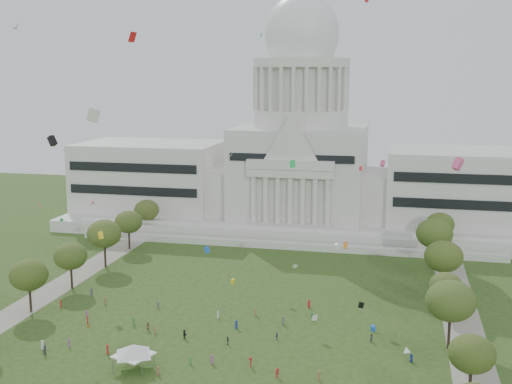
{
  "coord_description": "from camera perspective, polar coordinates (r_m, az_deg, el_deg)",
  "views": [
    {
      "loc": [
        33.74,
        -103.66,
        51.72
      ],
      "look_at": [
        0.0,
        45.0,
        24.0
      ],
      "focal_mm": 45.0,
      "sensor_mm": 36.0,
      "label": 1
    }
  ],
  "objects": [
    {
      "name": "event_tent",
      "position": [
        119.78,
        -10.85,
        -13.59
      ],
      "size": [
        10.53,
        10.53,
        4.62
      ],
      "color": "#4C4C4C",
      "rests_on": "ground"
    },
    {
      "name": "person_0",
      "position": [
        124.45,
        13.64,
        -14.14
      ],
      "size": [
        0.94,
        0.78,
        1.65
      ],
      "primitive_type": "imported",
      "rotation": [
        0.0,
        0.0,
        5.9
      ],
      "color": "navy",
      "rests_on": "ground"
    },
    {
      "name": "ground",
      "position": [
        120.66,
        -4.9,
        -15.12
      ],
      "size": [
        400.0,
        400.0,
        0.0
      ],
      "primitive_type": "plane",
      "color": "#2B4517",
      "rests_on": "ground"
    },
    {
      "name": "row_tree_l_5",
      "position": [
        196.52,
        -11.26,
        -2.63
      ],
      "size": [
        8.33,
        8.33,
        11.85
      ],
      "color": "black",
      "rests_on": "ground"
    },
    {
      "name": "row_tree_l_6",
      "position": [
        213.44,
        -9.7,
        -1.59
      ],
      "size": [
        8.19,
        8.19,
        11.64
      ],
      "color": "black",
      "rests_on": "ground"
    },
    {
      "name": "row_tree_r_5",
      "position": [
        179.07,
        15.57,
        -3.58
      ],
      "size": [
        9.82,
        9.82,
        13.96
      ],
      "color": "black",
      "rests_on": "ground"
    },
    {
      "name": "path_right",
      "position": [
        144.02,
        17.93,
        -11.26
      ],
      "size": [
        8.0,
        160.0,
        0.04
      ],
      "primitive_type": "cube",
      "color": "gray",
      "rests_on": "ground"
    },
    {
      "name": "row_tree_r_6",
      "position": [
        196.98,
        16.04,
        -2.78
      ],
      "size": [
        8.42,
        8.42,
        11.97
      ],
      "color": "black",
      "rests_on": "ground"
    },
    {
      "name": "row_tree_r_3",
      "position": [
        145.57,
        16.51,
        -7.99
      ],
      "size": [
        7.01,
        7.01,
        9.98
      ],
      "color": "black",
      "rests_on": "ground"
    },
    {
      "name": "person_8",
      "position": [
        136.42,
        -9.57,
        -11.71
      ],
      "size": [
        0.97,
        0.69,
        1.83
      ],
      "primitive_type": "imported",
      "rotation": [
        0.0,
        0.0,
        2.97
      ],
      "color": "olive",
      "rests_on": "ground"
    },
    {
      "name": "person_5",
      "position": [
        131.72,
        -6.38,
        -12.43
      ],
      "size": [
        1.57,
        1.84,
        1.9
      ],
      "primitive_type": "imported",
      "rotation": [
        0.0,
        0.0,
        2.18
      ],
      "color": "#26262B",
      "rests_on": "ground"
    },
    {
      "name": "row_tree_r_4",
      "position": [
        159.83,
        16.34,
        -5.52
      ],
      "size": [
        9.19,
        9.19,
        13.06
      ],
      "color": "black",
      "rests_on": "ground"
    },
    {
      "name": "capitol",
      "position": [
        221.82,
        3.93,
        2.66
      ],
      "size": [
        160.0,
        64.5,
        91.3
      ],
      "color": "beige",
      "rests_on": "ground"
    },
    {
      "name": "distant_crowd",
      "position": [
        136.22,
        -7.89,
        -11.72
      ],
      "size": [
        62.04,
        39.06,
        1.87
      ],
      "color": "silver",
      "rests_on": "ground"
    },
    {
      "name": "person_2",
      "position": [
        131.29,
        10.26,
        -12.65
      ],
      "size": [
        1.01,
        0.94,
        1.77
      ],
      "primitive_type": "imported",
      "rotation": [
        0.0,
        0.0,
        0.64
      ],
      "color": "#4C4C51",
      "rests_on": "ground"
    },
    {
      "name": "person_3",
      "position": [
        119.22,
        -0.5,
        -14.9
      ],
      "size": [
        0.94,
        1.35,
        1.9
      ],
      "primitive_type": "imported",
      "rotation": [
        0.0,
        0.0,
        4.98
      ],
      "color": "#B21E1E",
      "rests_on": "ground"
    },
    {
      "name": "kite_swarm",
      "position": [
        121.06,
        -3.25,
        -0.39
      ],
      "size": [
        85.16,
        97.49,
        65.46
      ],
      "color": "red",
      "rests_on": "ground"
    },
    {
      "name": "row_tree_r_2",
      "position": [
        128.62,
        16.93,
        -9.25
      ],
      "size": [
        9.55,
        9.55,
        13.58
      ],
      "color": "black",
      "rests_on": "ground"
    },
    {
      "name": "person_4",
      "position": [
        128.39,
        -2.53,
        -13.05
      ],
      "size": [
        0.85,
        1.12,
        1.69
      ],
      "primitive_type": "imported",
      "rotation": [
        0.0,
        0.0,
        5.06
      ],
      "color": "#26262B",
      "rests_on": "ground"
    },
    {
      "name": "path_left",
      "position": [
        164.99,
        -17.89,
        -8.47
      ],
      "size": [
        8.0,
        160.0,
        0.04
      ],
      "primitive_type": "cube",
      "color": "gray",
      "rests_on": "ground"
    },
    {
      "name": "row_tree_l_4",
      "position": [
        179.47,
        -13.35,
        -3.62
      ],
      "size": [
        9.29,
        9.29,
        13.21
      ],
      "color": "black",
      "rests_on": "ground"
    },
    {
      "name": "row_tree_l_3",
      "position": [
        163.95,
        -16.17,
        -5.5
      ],
      "size": [
        8.12,
        8.12,
        11.55
      ],
      "color": "black",
      "rests_on": "ground"
    },
    {
      "name": "row_tree_l_2",
      "position": [
        150.69,
        -19.55,
        -6.97
      ],
      "size": [
        8.42,
        8.42,
        11.97
      ],
      "color": "black",
      "rests_on": "ground"
    },
    {
      "name": "person_10",
      "position": [
        130.42,
        1.87,
        -12.69
      ],
      "size": [
        0.59,
        0.97,
        1.58
      ],
      "primitive_type": "imported",
      "rotation": [
        0.0,
        0.0,
        1.66
      ],
      "color": "navy",
      "rests_on": "ground"
    },
    {
      "name": "row_tree_r_1",
      "position": [
        111.73,
        18.64,
        -13.49
      ],
      "size": [
        7.58,
        7.58,
        10.78
      ],
      "color": "black",
      "rests_on": "ground"
    },
    {
      "name": "person_9",
      "position": [
        115.71,
        1.92,
        -15.77
      ],
      "size": [
        1.15,
        1.24,
        1.74
      ],
      "primitive_type": "imported",
      "rotation": [
        0.0,
        0.0,
        0.9
      ],
      "color": "#B21E1E",
      "rests_on": "ground"
    }
  ]
}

